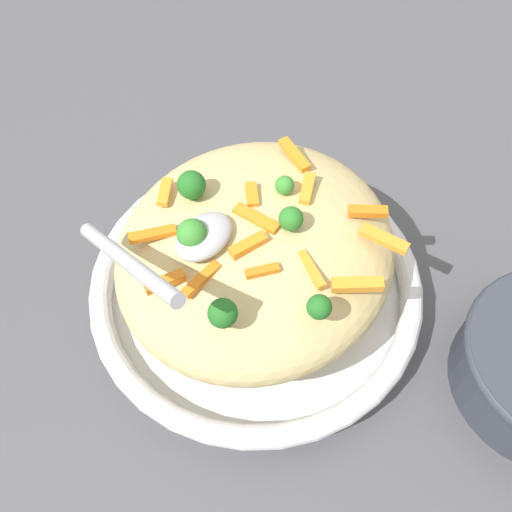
{
  "coord_description": "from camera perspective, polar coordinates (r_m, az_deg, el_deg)",
  "views": [
    {
      "loc": [
        0.23,
        0.18,
        0.53
      ],
      "look_at": [
        0.0,
        0.0,
        0.09
      ],
      "focal_mm": 39.88,
      "sensor_mm": 36.0,
      "label": 1
    }
  ],
  "objects": [
    {
      "name": "broccoli_floret_4",
      "position": [
        0.5,
        -6.48,
        7.06
      ],
      "size": [
        0.03,
        0.03,
        0.03
      ],
      "color": "#205B1C",
      "rests_on": "pasta_mound"
    },
    {
      "name": "pasta_mound",
      "position": [
        0.53,
        -0.0,
        0.54
      ],
      "size": [
        0.27,
        0.25,
        0.1
      ],
      "primitive_type": "ellipsoid",
      "color": "#D1BA7A",
      "rests_on": "serving_bowl"
    },
    {
      "name": "carrot_piece_1",
      "position": [
        0.47,
        -5.96,
        -2.04
      ],
      "size": [
        0.04,
        0.01,
        0.01
      ],
      "primitive_type": "cube",
      "rotation": [
        0.0,
        0.0,
        3.08
      ],
      "color": "orange",
      "rests_on": "pasta_mound"
    },
    {
      "name": "serving_spoon",
      "position": [
        0.46,
        -7.77,
        1.16
      ],
      "size": [
        0.12,
        0.14,
        0.08
      ],
      "color": "#B7B7BC",
      "rests_on": "pasta_mound"
    },
    {
      "name": "carrot_piece_0",
      "position": [
        0.52,
        5.16,
        6.71
      ],
      "size": [
        0.04,
        0.02,
        0.01
      ],
      "primitive_type": "cube",
      "rotation": [
        0.0,
        0.0,
        3.58
      ],
      "color": "orange",
      "rests_on": "pasta_mound"
    },
    {
      "name": "carrot_piece_3",
      "position": [
        0.51,
        -0.42,
        6.12
      ],
      "size": [
        0.03,
        0.03,
        0.01
      ],
      "primitive_type": "cube",
      "rotation": [
        0.0,
        0.0,
        0.75
      ],
      "color": "orange",
      "rests_on": "pasta_mound"
    },
    {
      "name": "broccoli_floret_2",
      "position": [
        0.44,
        6.36,
        -5.13
      ],
      "size": [
        0.02,
        0.02,
        0.02
      ],
      "color": "#205B1C",
      "rests_on": "pasta_mound"
    },
    {
      "name": "carrot_piece_8",
      "position": [
        0.46,
        0.63,
        -1.57
      ],
      "size": [
        0.03,
        0.02,
        0.01
      ],
      "primitive_type": "cube",
      "rotation": [
        0.0,
        0.0,
        5.63
      ],
      "color": "orange",
      "rests_on": "pasta_mound"
    },
    {
      "name": "broccoli_floret_5",
      "position": [
        0.51,
        2.45,
        7.34
      ],
      "size": [
        0.02,
        0.02,
        0.02
      ],
      "color": "#377928",
      "rests_on": "pasta_mound"
    },
    {
      "name": "carrot_piece_13",
      "position": [
        0.47,
        -0.77,
        1.11
      ],
      "size": [
        0.03,
        0.02,
        0.01
      ],
      "primitive_type": "cube",
      "rotation": [
        0.0,
        0.0,
        5.94
      ],
      "color": "orange",
      "rests_on": "pasta_mound"
    },
    {
      "name": "carrot_piece_4",
      "position": [
        0.55,
        3.86,
        10.12
      ],
      "size": [
        0.03,
        0.04,
        0.01
      ],
      "primitive_type": "cube",
      "rotation": [
        0.0,
        0.0,
        4.31
      ],
      "color": "orange",
      "rests_on": "pasta_mound"
    },
    {
      "name": "broccoli_floret_1",
      "position": [
        0.48,
        3.53,
        3.72
      ],
      "size": [
        0.02,
        0.02,
        0.03
      ],
      "color": "#296820",
      "rests_on": "pasta_mound"
    },
    {
      "name": "carrot_piece_11",
      "position": [
        0.47,
        5.6,
        -1.37
      ],
      "size": [
        0.02,
        0.04,
        0.01
      ],
      "primitive_type": "cube",
      "rotation": [
        0.0,
        0.0,
        1.08
      ],
      "color": "orange",
      "rests_on": "pasta_mound"
    },
    {
      "name": "ground_plane",
      "position": [
        0.61,
        -0.0,
        -4.48
      ],
      "size": [
        2.4,
        2.4,
        0.0
      ],
      "primitive_type": "plane",
      "color": "#4C4C51"
    },
    {
      "name": "carrot_piece_7",
      "position": [
        0.51,
        11.16,
        4.42
      ],
      "size": [
        0.03,
        0.03,
        0.01
      ],
      "primitive_type": "cube",
      "rotation": [
        0.0,
        0.0,
        2.19
      ],
      "color": "orange",
      "rests_on": "pasta_mound"
    },
    {
      "name": "carrot_piece_9",
      "position": [
        0.47,
        -9.13,
        -2.55
      ],
      "size": [
        0.03,
        0.02,
        0.01
      ],
      "primitive_type": "cube",
      "rotation": [
        0.0,
        0.0,
        2.68
      ],
      "color": "orange",
      "rests_on": "pasta_mound"
    },
    {
      "name": "carrot_piece_5",
      "position": [
        0.5,
        12.73,
        1.69
      ],
      "size": [
        0.02,
        0.04,
        0.01
      ],
      "primitive_type": "cube",
      "rotation": [
        0.0,
        0.0,
        1.67
      ],
      "color": "orange",
      "rests_on": "pasta_mound"
    },
    {
      "name": "carrot_piece_2",
      "position": [
        0.52,
        -9.13,
        6.38
      ],
      "size": [
        0.03,
        0.02,
        0.01
      ],
      "primitive_type": "cube",
      "rotation": [
        0.0,
        0.0,
        0.56
      ],
      "color": "orange",
      "rests_on": "pasta_mound"
    },
    {
      "name": "carrot_piece_6",
      "position": [
        0.46,
        9.95,
        -3.05
      ],
      "size": [
        0.03,
        0.04,
        0.01
      ],
      "primitive_type": "cube",
      "rotation": [
        0.0,
        0.0,
        2.26
      ],
      "color": "orange",
      "rests_on": "pasta_mound"
    },
    {
      "name": "carrot_piece_10",
      "position": [
        0.49,
        0.06,
        3.68
      ],
      "size": [
        0.01,
        0.04,
        0.01
      ],
      "primitive_type": "cube",
      "rotation": [
        0.0,
        0.0,
        4.77
      ],
      "color": "orange",
      "rests_on": "pasta_mound"
    },
    {
      "name": "serving_bowl",
      "position": [
        0.59,
        -0.0,
        -3.19
      ],
      "size": [
        0.34,
        0.34,
        0.05
      ],
      "color": "silver",
      "rests_on": "ground_plane"
    },
    {
      "name": "broccoli_floret_0",
      "position": [
        0.43,
        -3.36,
        -5.78
      ],
      "size": [
        0.02,
        0.02,
        0.03
      ],
      "color": "#205B1C",
      "rests_on": "pasta_mound"
    },
    {
      "name": "carrot_piece_12",
      "position": [
        0.5,
        -10.35,
        2.18
      ],
      "size": [
        0.04,
        0.03,
        0.01
      ],
      "primitive_type": "cube",
      "rotation": [
        0.0,
        0.0,
        5.63
      ],
      "color": "orange",
      "rests_on": "pasta_mound"
    },
    {
      "name": "broccoli_floret_3",
      "position": [
        0.47,
        -6.42,
        2.19
      ],
      "size": [
        0.03,
        0.03,
        0.03
      ],
      "color": "#377928",
      "rests_on": "pasta_mound"
    }
  ]
}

